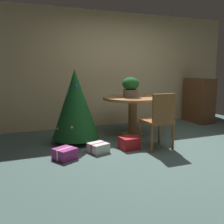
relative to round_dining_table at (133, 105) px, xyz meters
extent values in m
plane|color=#4C6660|center=(0.12, -1.05, -0.61)|extent=(6.60, 6.60, 0.00)
cube|color=beige|center=(0.12, 1.15, 0.69)|extent=(6.00, 0.10, 2.60)
cylinder|color=#9E6B3D|center=(0.00, 0.00, -0.59)|extent=(0.44, 0.44, 0.04)
cylinder|color=#9E6B3D|center=(0.00, 0.00, -0.23)|extent=(0.17, 0.17, 0.69)
cylinder|color=#9E6B3D|center=(0.00, 0.00, 0.14)|extent=(1.17, 1.17, 0.05)
cylinder|color=#665B51|center=(-0.06, -0.02, 0.24)|extent=(0.28, 0.28, 0.15)
ellipsoid|color=#195623|center=(-0.06, -0.02, 0.43)|extent=(0.33, 0.33, 0.25)
sphere|color=red|center=(0.02, -0.03, 0.49)|extent=(0.07, 0.07, 0.07)
sphere|color=red|center=(-0.01, -0.11, 0.48)|extent=(0.06, 0.06, 0.06)
sphere|color=red|center=(0.00, 0.03, 0.46)|extent=(0.07, 0.07, 0.07)
cylinder|color=brown|center=(-0.20, -0.69, -0.40)|extent=(0.04, 0.04, 0.43)
cylinder|color=brown|center=(0.20, -0.69, -0.40)|extent=(0.04, 0.04, 0.43)
cylinder|color=brown|center=(-0.20, -1.09, -0.40)|extent=(0.04, 0.04, 0.43)
cylinder|color=brown|center=(0.20, -1.09, -0.40)|extent=(0.04, 0.04, 0.43)
cube|color=brown|center=(0.00, -0.89, -0.15)|extent=(0.44, 0.45, 0.05)
cube|color=brown|center=(0.00, -1.09, 0.10)|extent=(0.39, 0.05, 0.46)
cylinder|color=brown|center=(-1.18, -0.07, -0.57)|extent=(0.10, 0.10, 0.09)
cone|color=#195623|center=(-1.18, -0.07, 0.10)|extent=(0.84, 0.84, 1.23)
sphere|color=gold|center=(-1.31, -0.34, -0.26)|extent=(0.06, 0.06, 0.06)
sphere|color=red|center=(-1.12, -0.02, 0.49)|extent=(0.07, 0.07, 0.07)
sphere|color=red|center=(-1.06, 0.06, 0.16)|extent=(0.06, 0.06, 0.06)
sphere|color=#2D51A8|center=(-1.18, -0.16, 0.42)|extent=(0.06, 0.06, 0.06)
sphere|color=gold|center=(-1.51, -0.13, -0.31)|extent=(0.05, 0.05, 0.05)
sphere|color=gold|center=(-1.01, 0.14, -0.13)|extent=(0.05, 0.05, 0.05)
sphere|color=silver|center=(-1.45, -0.02, -0.12)|extent=(0.05, 0.05, 0.05)
cube|color=silver|center=(-0.99, -0.76, -0.54)|extent=(0.35, 0.33, 0.15)
cube|color=#9E287A|center=(-0.99, -0.76, -0.54)|extent=(0.28, 0.11, 0.15)
cube|color=#9E287A|center=(-1.55, -0.87, -0.53)|extent=(0.38, 0.38, 0.16)
cube|color=silver|center=(-1.55, -0.87, -0.53)|extent=(0.27, 0.16, 0.17)
cube|color=red|center=(-0.45, -0.77, -0.51)|extent=(0.30, 0.28, 0.20)
cube|color=#9E287A|center=(-0.45, -0.77, -0.51)|extent=(0.30, 0.04, 0.20)
cube|color=brown|center=(2.14, 0.59, -0.07)|extent=(0.40, 0.76, 1.09)
sphere|color=#B29338|center=(1.93, 0.59, -0.01)|extent=(0.04, 0.04, 0.04)
camera|label=1|loc=(-2.30, -4.55, 0.72)|focal=41.63mm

